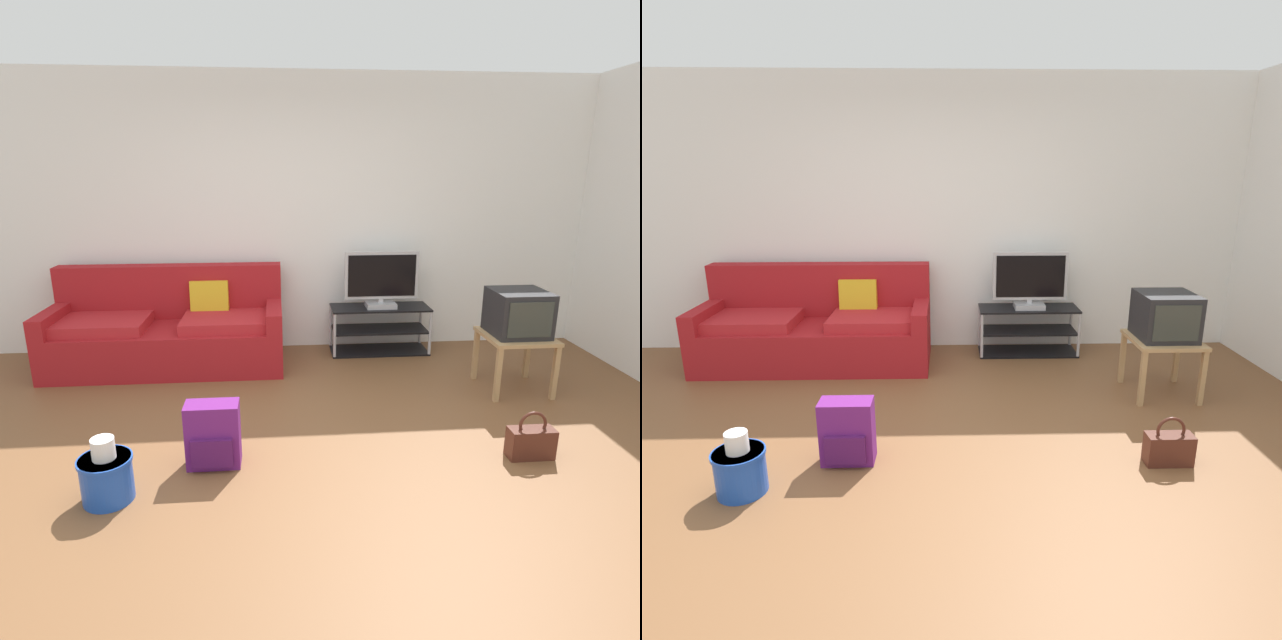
# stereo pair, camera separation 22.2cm
# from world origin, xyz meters

# --- Properties ---
(ground_plane) EXTENTS (9.00, 9.80, 0.02)m
(ground_plane) POSITION_xyz_m (0.00, 0.00, -0.01)
(ground_plane) COLOR brown
(wall_back) EXTENTS (9.00, 0.10, 2.70)m
(wall_back) POSITION_xyz_m (0.00, 2.45, 1.35)
(wall_back) COLOR white
(wall_back) RESTS_ON ground_plane
(couch) EXTENTS (2.14, 0.85, 0.92)m
(couch) POSITION_xyz_m (-1.20, 1.96, 0.33)
(couch) COLOR maroon
(couch) RESTS_ON ground_plane
(tv_stand) EXTENTS (0.99, 0.39, 0.47)m
(tv_stand) POSITION_xyz_m (0.86, 2.15, 0.24)
(tv_stand) COLOR black
(tv_stand) RESTS_ON ground_plane
(flat_tv) EXTENTS (0.73, 0.22, 0.56)m
(flat_tv) POSITION_xyz_m (0.86, 2.12, 0.75)
(flat_tv) COLOR #B2B2B7
(flat_tv) RESTS_ON tv_stand
(side_table) EXTENTS (0.54, 0.54, 0.48)m
(side_table) POSITION_xyz_m (1.80, 1.11, 0.41)
(side_table) COLOR tan
(side_table) RESTS_ON ground_plane
(crt_tv) EXTENTS (0.44, 0.44, 0.37)m
(crt_tv) POSITION_xyz_m (1.80, 1.13, 0.67)
(crt_tv) COLOR #232326
(crt_tv) RESTS_ON side_table
(backpack) EXTENTS (0.33, 0.25, 0.42)m
(backpack) POSITION_xyz_m (-0.59, 0.13, 0.20)
(backpack) COLOR #661E70
(backpack) RESTS_ON ground_plane
(handbag) EXTENTS (0.29, 0.12, 0.32)m
(handbag) POSITION_xyz_m (1.44, 0.05, 0.11)
(handbag) COLOR #4C2319
(handbag) RESTS_ON ground_plane
(cleaning_bucket) EXTENTS (0.30, 0.30, 0.38)m
(cleaning_bucket) POSITION_xyz_m (-1.15, -0.18, 0.16)
(cleaning_bucket) COLOR blue
(cleaning_bucket) RESTS_ON ground_plane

